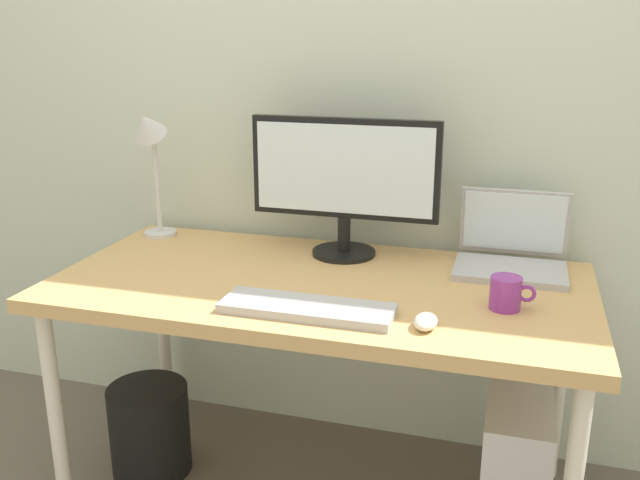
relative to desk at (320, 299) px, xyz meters
The scene contains 10 objects.
back_wall 0.77m from the desk, 90.00° to the left, with size 4.40×0.04×2.60m, color silver.
desk is the anchor object (origin of this frame).
monitor 0.39m from the desk, 88.38° to the left, with size 0.59×0.20×0.43m.
laptop 0.59m from the desk, 26.53° to the left, with size 0.32×0.26×0.23m.
desk_lamp 0.80m from the desk, 159.70° to the left, with size 0.11×0.16×0.45m.
keyboard 0.25m from the desk, 81.53° to the right, with size 0.44×0.14×0.02m, color #B2B2B7.
mouse 0.42m from the desk, 36.07° to the right, with size 0.06×0.09×0.03m, color silver.
coffee_mug 0.53m from the desk, ahead, with size 0.12×0.08×0.09m.
computer_tower 0.74m from the desk, ahead, with size 0.18×0.36×0.42m, color silver.
wastebasket 0.77m from the desk, behind, with size 0.26×0.26×0.30m, color black.
Camera 1 is at (0.52, -1.77, 1.41)m, focal length 38.72 mm.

